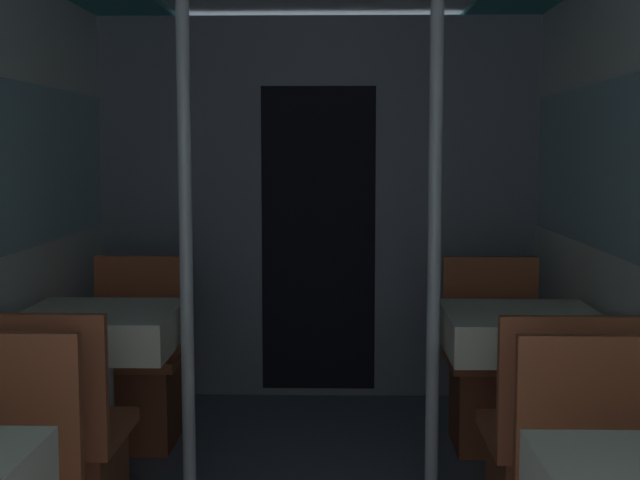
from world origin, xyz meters
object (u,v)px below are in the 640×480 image
chair_left_far_1 (135,386)px  chair_right_far_1 (495,389)px  support_pole_left_1 (186,233)px  dining_table_right_1 (522,340)px  chair_left_near_1 (58,475)px  chair_right_near_1 (553,479)px  dining_table_left_1 (100,338)px  support_pole_right_1 (434,234)px

chair_left_far_1 → chair_right_far_1: 1.72m
support_pole_left_1 → chair_right_far_1: (1.36, 0.58, -0.80)m
support_pole_left_1 → dining_table_right_1: 1.43m
chair_left_near_1 → chair_left_far_1: same height
chair_left_far_1 → chair_right_near_1: (1.72, -1.16, 0.00)m
dining_table_left_1 → support_pole_left_1: support_pole_left_1 is taller
chair_left_near_1 → chair_left_far_1: (0.00, 1.16, 0.00)m
chair_left_near_1 → chair_right_near_1: bearing=0.0°
dining_table_right_1 → chair_left_far_1: bearing=161.4°
dining_table_left_1 → chair_left_far_1: (0.00, 0.58, -0.36)m
dining_table_left_1 → dining_table_right_1: 1.72m
chair_right_near_1 → chair_left_near_1: bearing=180.0°
dining_table_left_1 → support_pole_right_1: size_ratio=0.35×
dining_table_right_1 → chair_right_near_1: (-0.00, -0.58, -0.36)m
chair_right_far_1 → dining_table_right_1: bearing=90.0°
chair_left_far_1 → support_pole_right_1: bearing=156.9°
support_pole_left_1 → chair_left_near_1: bearing=-121.7°
chair_right_near_1 → support_pole_right_1: bearing=121.7°
support_pole_right_1 → dining_table_left_1: bearing=180.0°
dining_table_right_1 → chair_right_near_1: 0.68m
chair_left_far_1 → dining_table_right_1: size_ratio=1.17×
support_pole_left_1 → chair_right_near_1: bearing=-23.1°
chair_right_far_1 → chair_left_far_1: bearing=0.0°
support_pole_left_1 → support_pole_right_1: same height
chair_left_far_1 → chair_right_near_1: bearing=146.0°
dining_table_right_1 → chair_right_near_1: size_ratio=0.85×
dining_table_right_1 → chair_right_near_1: chair_right_near_1 is taller
chair_left_near_1 → dining_table_right_1: chair_left_near_1 is taller
dining_table_left_1 → chair_right_near_1: (1.72, -0.58, -0.36)m
chair_right_far_1 → chair_right_near_1: bearing=90.0°
dining_table_right_1 → support_pole_right_1: support_pole_right_1 is taller
support_pole_right_1 → chair_left_far_1: bearing=156.9°
dining_table_left_1 → support_pole_right_1: support_pole_right_1 is taller
chair_right_near_1 → support_pole_left_1: bearing=156.9°
chair_right_far_1 → support_pole_right_1: (-0.36, -0.58, 0.80)m
chair_right_near_1 → chair_right_far_1: size_ratio=1.00×
chair_left_far_1 → chair_right_near_1: size_ratio=1.00×
chair_left_far_1 → dining_table_right_1: chair_left_far_1 is taller
support_pole_left_1 → chair_right_far_1: bearing=23.1°
chair_left_near_1 → chair_right_near_1: size_ratio=1.00×
dining_table_left_1 → support_pole_left_1: size_ratio=0.35×
chair_left_near_1 → dining_table_left_1: bearing=90.0°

